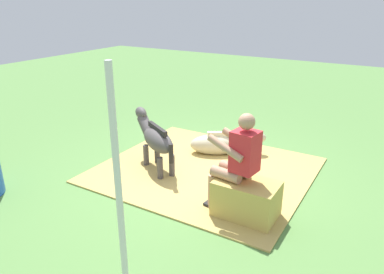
% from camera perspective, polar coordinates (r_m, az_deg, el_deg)
% --- Properties ---
extents(ground_plane, '(24.00, 24.00, 0.00)m').
position_cam_1_polar(ground_plane, '(5.80, 0.38, -6.10)').
color(ground_plane, '#568442').
extents(hay_patch, '(3.21, 2.89, 0.02)m').
position_cam_1_polar(hay_patch, '(5.98, 2.05, -5.10)').
color(hay_patch, tan).
rests_on(hay_patch, ground).
extents(hay_bale, '(0.78, 0.51, 0.49)m').
position_cam_1_polar(hay_bale, '(4.74, 8.40, -9.58)').
color(hay_bale, tan).
rests_on(hay_bale, ground).
extents(person_seated, '(0.69, 0.47, 1.37)m').
position_cam_1_polar(person_seated, '(4.57, 6.91, -3.41)').
color(person_seated, tan).
rests_on(person_seated, ground).
extents(pony_standing, '(1.21, 0.84, 0.90)m').
position_cam_1_polar(pony_standing, '(5.85, -5.68, -0.20)').
color(pony_standing, '#4C4747').
rests_on(pony_standing, ground).
extents(pony_lying, '(1.30, 0.90, 0.42)m').
position_cam_1_polar(pony_lying, '(6.53, 4.47, -1.11)').
color(pony_lying, beige).
rests_on(pony_lying, ground).
extents(tent_pole_left, '(0.06, 0.06, 2.20)m').
position_cam_1_polar(tent_pole_left, '(3.20, -11.33, -8.21)').
color(tent_pole_left, silver).
rests_on(tent_pole_left, ground).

